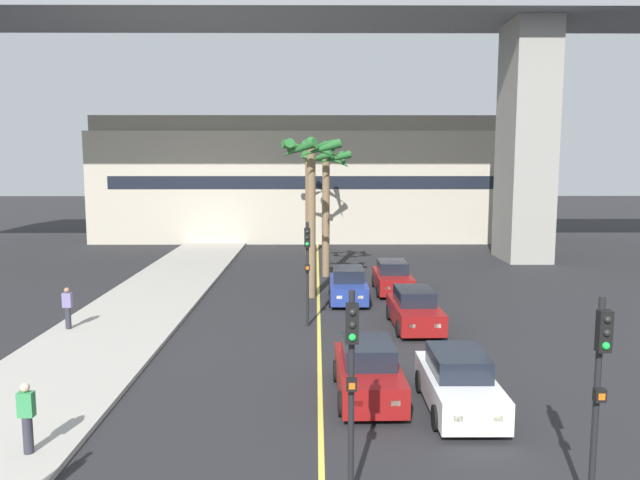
% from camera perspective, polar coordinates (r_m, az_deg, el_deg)
% --- Properties ---
extents(sidewalk_left, '(4.80, 80.00, 0.15)m').
position_cam_1_polar(sidewalk_left, '(22.10, -21.64, -10.47)').
color(sidewalk_left, '#ADA89E').
rests_on(sidewalk_left, ground).
extents(lane_stripe_center, '(0.14, 56.00, 0.01)m').
position_cam_1_polar(lane_stripe_center, '(28.36, -0.13, -6.17)').
color(lane_stripe_center, '#DBCC4C').
rests_on(lane_stripe_center, ground).
extents(bridge_overpass, '(67.50, 8.00, 19.62)m').
position_cam_1_polar(bridge_overpass, '(42.20, 2.10, 19.79)').
color(bridge_overpass, slate).
rests_on(bridge_overpass, ground).
extents(pier_building_backdrop, '(36.14, 8.04, 10.03)m').
position_cam_1_polar(pier_building_backdrop, '(52.60, -0.25, 5.54)').
color(pier_building_backdrop, '#BCB29E').
rests_on(pier_building_backdrop, ground).
extents(car_queue_front, '(1.88, 4.12, 1.56)m').
position_cam_1_polar(car_queue_front, '(29.56, 2.59, -4.19)').
color(car_queue_front, navy).
rests_on(car_queue_front, ground).
extents(car_queue_second, '(1.90, 4.13, 1.56)m').
position_cam_1_polar(car_queue_second, '(17.97, 4.42, -11.91)').
color(car_queue_second, maroon).
rests_on(car_queue_second, ground).
extents(car_queue_third, '(1.84, 4.10, 1.56)m').
position_cam_1_polar(car_queue_third, '(31.70, 6.64, -3.45)').
color(car_queue_third, maroon).
rests_on(car_queue_third, ground).
extents(car_queue_fourth, '(1.91, 4.14, 1.56)m').
position_cam_1_polar(car_queue_fourth, '(25.17, 8.63, -6.33)').
color(car_queue_fourth, maroon).
rests_on(car_queue_fourth, ground).
extents(car_queue_fifth, '(1.84, 4.10, 1.56)m').
position_cam_1_polar(car_queue_fifth, '(17.46, 12.54, -12.66)').
color(car_queue_fifth, white).
rests_on(car_queue_fifth, ground).
extents(traffic_light_median_near, '(0.24, 0.37, 4.20)m').
position_cam_1_polar(traffic_light_median_near, '(12.13, 2.91, -11.58)').
color(traffic_light_median_near, black).
rests_on(traffic_light_median_near, ground).
extents(traffic_light_right_far_corner, '(0.24, 0.37, 4.20)m').
position_cam_1_polar(traffic_light_right_far_corner, '(12.67, 24.16, -11.39)').
color(traffic_light_right_far_corner, black).
rests_on(traffic_light_right_far_corner, ground).
extents(traffic_light_median_far, '(0.24, 0.37, 4.20)m').
position_cam_1_polar(traffic_light_median_far, '(24.66, -1.16, -1.80)').
color(traffic_light_median_far, black).
rests_on(traffic_light_median_far, ground).
extents(palm_tree_near_median, '(3.58, 3.66, 8.05)m').
position_cam_1_polar(palm_tree_near_median, '(43.18, -1.09, 7.04)').
color(palm_tree_near_median, brown).
rests_on(palm_tree_near_median, ground).
extents(palm_tree_mid_median, '(3.04, 3.15, 7.23)m').
position_cam_1_polar(palm_tree_mid_median, '(35.17, 0.55, 5.70)').
color(palm_tree_mid_median, brown).
rests_on(palm_tree_mid_median, ground).
extents(palm_tree_far_median, '(3.11, 3.24, 7.69)m').
position_cam_1_polar(palm_tree_far_median, '(29.66, -0.84, 6.18)').
color(palm_tree_far_median, brown).
rests_on(palm_tree_far_median, ground).
extents(pedestrian_near_crosswalk, '(0.34, 0.22, 1.62)m').
position_cam_1_polar(pedestrian_near_crosswalk, '(15.76, -25.19, -14.38)').
color(pedestrian_near_crosswalk, '#2D2D38').
rests_on(pedestrian_near_crosswalk, sidewalk_left).
extents(pedestrian_mid_block, '(0.34, 0.22, 1.62)m').
position_cam_1_polar(pedestrian_mid_block, '(26.03, -22.05, -5.71)').
color(pedestrian_mid_block, '#2D2D38').
rests_on(pedestrian_mid_block, sidewalk_left).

